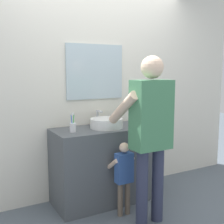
# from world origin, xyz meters

# --- Properties ---
(ground_plane) EXTENTS (14.00, 14.00, 0.00)m
(ground_plane) POSITION_xyz_m (0.00, 0.00, 0.00)
(ground_plane) COLOR slate
(back_wall) EXTENTS (4.40, 0.10, 2.70)m
(back_wall) POSITION_xyz_m (0.00, 0.62, 1.35)
(back_wall) COLOR silver
(back_wall) RESTS_ON ground
(vanity_cabinet) EXTENTS (1.21, 0.54, 0.87)m
(vanity_cabinet) POSITION_xyz_m (0.00, 0.30, 0.44)
(vanity_cabinet) COLOR #4C5156
(vanity_cabinet) RESTS_ON ground
(sink_basin) EXTENTS (0.37, 0.37, 0.11)m
(sink_basin) POSITION_xyz_m (0.00, 0.28, 0.93)
(sink_basin) COLOR white
(sink_basin) RESTS_ON vanity_cabinet
(faucet) EXTENTS (0.18, 0.14, 0.18)m
(faucet) POSITION_xyz_m (0.00, 0.50, 0.95)
(faucet) COLOR #B7BABF
(faucet) RESTS_ON vanity_cabinet
(toothbrush_cup) EXTENTS (0.07, 0.07, 0.21)m
(toothbrush_cup) POSITION_xyz_m (-0.41, 0.26, 0.92)
(toothbrush_cup) COLOR silver
(toothbrush_cup) RESTS_ON vanity_cabinet
(soap_bottle) EXTENTS (0.06, 0.06, 0.17)m
(soap_bottle) POSITION_xyz_m (0.37, 0.27, 0.94)
(soap_bottle) COLOR gold
(soap_bottle) RESTS_ON vanity_cabinet
(child_toddler) EXTENTS (0.24, 0.24, 0.79)m
(child_toddler) POSITION_xyz_m (0.00, -0.10, 0.47)
(child_toddler) COLOR #6B5B4C
(child_toddler) RESTS_ON ground
(adult_parent) EXTENTS (0.51, 0.54, 1.66)m
(adult_parent) POSITION_xyz_m (0.14, -0.35, 0.99)
(adult_parent) COLOR #2D334C
(adult_parent) RESTS_ON ground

